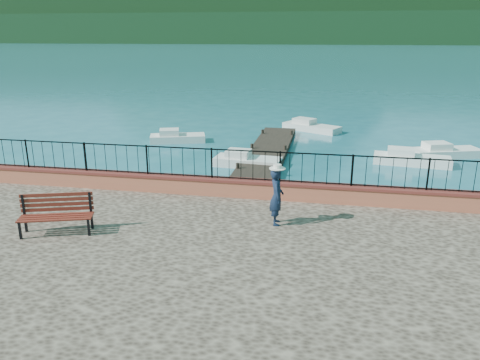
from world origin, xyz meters
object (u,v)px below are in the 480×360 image
at_px(person, 277,197).
at_px(boat_2, 446,149).
at_px(park_bench, 57,222).
at_px(boat_1, 412,156).
at_px(boat_4, 312,125).
at_px(boat_3, 178,135).
at_px(boat_0, 248,158).

distance_m(person, boat_2, 15.66).
height_order(park_bench, boat_2, park_bench).
relative_size(person, boat_2, 0.44).
xyz_separation_m(boat_1, boat_4, (-5.29, 7.53, 0.00)).
bearing_deg(boat_1, boat_3, 175.44).
distance_m(boat_0, boat_1, 8.20).
bearing_deg(boat_1, boat_4, 131.98).
relative_size(boat_2, boat_4, 0.92).
bearing_deg(boat_2, park_bench, -148.73).
relative_size(park_bench, boat_2, 0.55).
distance_m(boat_1, boat_2, 2.77).
bearing_deg(boat_3, person, -80.07).
bearing_deg(boat_0, person, -70.65).
bearing_deg(park_bench, person, -0.87).
relative_size(boat_3, boat_4, 0.83).
distance_m(boat_0, boat_3, 6.80).
relative_size(person, boat_0, 0.49).
distance_m(boat_0, boat_2, 10.68).
height_order(boat_0, boat_3, same).
relative_size(boat_0, boat_4, 0.83).
bearing_deg(boat_1, person, -108.00).
xyz_separation_m(boat_0, boat_3, (-5.08, 4.52, 0.00)).
height_order(person, boat_0, person).
height_order(park_bench, boat_0, park_bench).
bearing_deg(boat_3, boat_1, -29.37).
xyz_separation_m(boat_2, boat_3, (-15.07, 0.73, 0.00)).
distance_m(boat_2, boat_3, 15.09).
height_order(person, boat_3, person).
xyz_separation_m(person, boat_2, (7.45, 13.68, -1.59)).
distance_m(boat_1, boat_4, 9.21).
xyz_separation_m(boat_0, boat_4, (2.69, 9.41, 0.00)).
height_order(park_bench, boat_4, park_bench).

